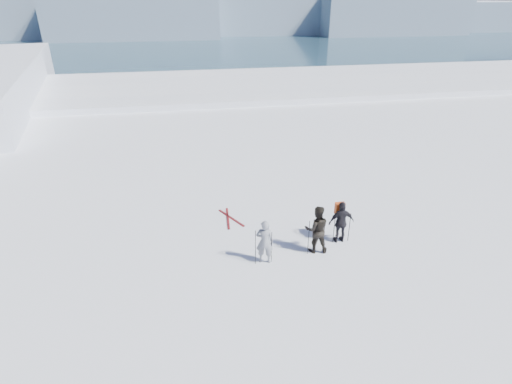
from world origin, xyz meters
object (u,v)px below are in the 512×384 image
Objects in this scene: skier_pack at (341,222)px; skis_loose at (230,218)px; skier_grey at (265,242)px; skier_dark at (317,229)px.

skier_pack is 4.51m from skis_loose.
skier_grey is 3.04m from skier_pack.
skier_dark is 1.09× the size of skier_pack.
skier_dark is at bearing -155.50° from skier_grey.
skier_grey is 0.91× the size of skier_dark.
skis_loose is at bearing -60.50° from skier_grey.
skier_pack is at bearing -32.75° from skis_loose.
skier_dark reaches higher than skis_loose.
skier_dark reaches higher than skier_grey.
skier_grey is 0.99× the size of skier_pack.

